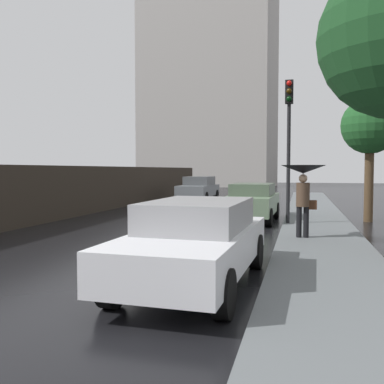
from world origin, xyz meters
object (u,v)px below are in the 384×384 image
object	(u,v)px
car_white_near_kerb	(196,240)
street_tree_near	(370,127)
pedestrian_with_umbrella_near	(303,179)
traffic_light	(289,125)
car_grey_mid_road	(199,188)
car_green_far_ahead	(252,201)

from	to	relation	value
car_white_near_kerb	street_tree_near	bearing A→B (deg)	69.42
car_white_near_kerb	pedestrian_with_umbrella_near	size ratio (longest dim) A/B	2.39
car_white_near_kerb	pedestrian_with_umbrella_near	xyz separation A→B (m)	(1.72, 4.59, 0.93)
traffic_light	car_white_near_kerb	bearing A→B (deg)	-99.44
car_white_near_kerb	traffic_light	xyz separation A→B (m)	(1.25, 7.54, 2.62)
car_white_near_kerb	pedestrian_with_umbrella_near	bearing A→B (deg)	71.42
street_tree_near	traffic_light	bearing A→B (deg)	-141.50
traffic_light	street_tree_near	distance (m)	3.58
car_grey_mid_road	street_tree_near	world-z (taller)	street_tree_near
car_grey_mid_road	pedestrian_with_umbrella_near	xyz separation A→B (m)	(6.21, -14.16, 0.91)
car_green_far_ahead	street_tree_near	xyz separation A→B (m)	(4.12, 0.87, 2.69)
car_grey_mid_road	traffic_light	bearing A→B (deg)	119.58
car_grey_mid_road	street_tree_near	size ratio (longest dim) A/B	0.89
car_green_far_ahead	street_tree_near	world-z (taller)	street_tree_near
car_grey_mid_road	car_green_far_ahead	distance (m)	10.79
car_green_far_ahead	street_tree_near	distance (m)	5.00
pedestrian_with_umbrella_near	car_green_far_ahead	bearing A→B (deg)	109.55
car_white_near_kerb	pedestrian_with_umbrella_near	world-z (taller)	pedestrian_with_umbrella_near
pedestrian_with_umbrella_near	street_tree_near	distance (m)	5.95
car_white_near_kerb	car_grey_mid_road	size ratio (longest dim) A/B	1.12
car_grey_mid_road	car_green_far_ahead	xyz separation A→B (m)	(4.42, -9.85, -0.02)
car_grey_mid_road	car_green_far_ahead	world-z (taller)	car_grey_mid_road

